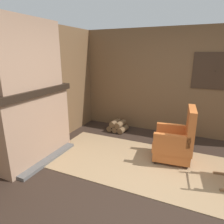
{
  "coord_description": "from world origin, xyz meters",
  "views": [
    {
      "loc": [
        0.54,
        -2.6,
        1.98
      ],
      "look_at": [
        -0.94,
        0.7,
        0.9
      ],
      "focal_mm": 32.0,
      "sensor_mm": 36.0,
      "label": 1
    }
  ],
  "objects_px": {
    "armchair": "(176,142)",
    "decorative_plate_on_mantel": "(23,83)",
    "firewood_stack": "(118,126)",
    "storage_case": "(53,80)",
    "oil_lamp_vase": "(10,87)"
  },
  "relations": [
    {
      "from": "oil_lamp_vase",
      "to": "decorative_plate_on_mantel",
      "type": "height_order",
      "value": "oil_lamp_vase"
    },
    {
      "from": "decorative_plate_on_mantel",
      "to": "armchair",
      "type": "bearing_deg",
      "value": 24.26
    },
    {
      "from": "armchair",
      "to": "firewood_stack",
      "type": "distance_m",
      "value": 1.82
    },
    {
      "from": "firewood_stack",
      "to": "storage_case",
      "type": "xyz_separation_m",
      "value": [
        -0.91,
        -1.27,
        1.32
      ]
    },
    {
      "from": "firewood_stack",
      "to": "decorative_plate_on_mantel",
      "type": "bearing_deg",
      "value": -114.59
    },
    {
      "from": "firewood_stack",
      "to": "oil_lamp_vase",
      "type": "distance_m",
      "value": 2.81
    },
    {
      "from": "oil_lamp_vase",
      "to": "decorative_plate_on_mantel",
      "type": "distance_m",
      "value": 0.28
    },
    {
      "from": "firewood_stack",
      "to": "storage_case",
      "type": "height_order",
      "value": "storage_case"
    },
    {
      "from": "firewood_stack",
      "to": "armchair",
      "type": "bearing_deg",
      "value": -30.4
    },
    {
      "from": "firewood_stack",
      "to": "decorative_plate_on_mantel",
      "type": "relative_size",
      "value": 2.23
    },
    {
      "from": "armchair",
      "to": "decorative_plate_on_mantel",
      "type": "bearing_deg",
      "value": 18.31
    },
    {
      "from": "armchair",
      "to": "oil_lamp_vase",
      "type": "xyz_separation_m",
      "value": [
        -2.46,
        -1.4,
        1.09
      ]
    },
    {
      "from": "firewood_stack",
      "to": "decorative_plate_on_mantel",
      "type": "height_order",
      "value": "decorative_plate_on_mantel"
    },
    {
      "from": "storage_case",
      "to": "decorative_plate_on_mantel",
      "type": "distance_m",
      "value": 0.76
    },
    {
      "from": "oil_lamp_vase",
      "to": "storage_case",
      "type": "bearing_deg",
      "value": 89.99
    }
  ]
}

